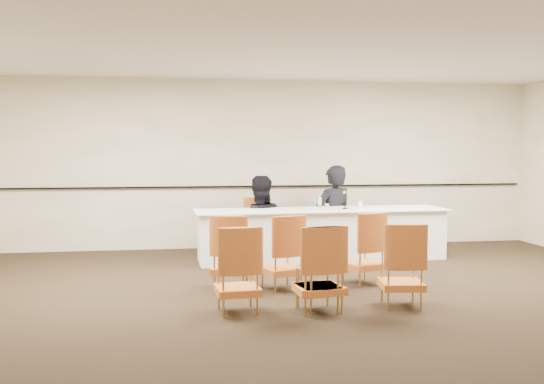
{
  "coord_description": "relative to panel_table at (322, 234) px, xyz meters",
  "views": [
    {
      "loc": [
        -1.57,
        -6.79,
        1.76
      ],
      "look_at": [
        -0.09,
        2.6,
        1.09
      ],
      "focal_mm": 40.0,
      "sensor_mm": 36.0,
      "label": 1
    }
  ],
  "objects": [
    {
      "name": "ceiling",
      "position": [
        -0.72,
        -2.6,
        2.6
      ],
      "size": [
        10.0,
        10.0,
        0.0
      ],
      "primitive_type": "plane",
      "rotation": [
        3.14,
        0.0,
        0.0
      ],
      "color": "white",
      "rests_on": "ground"
    },
    {
      "name": "panelist_second",
      "position": [
        -0.94,
        0.56,
        0.01
      ],
      "size": [
        0.89,
        0.7,
        1.82
      ],
      "primitive_type": "imported",
      "rotation": [
        0.0,
        0.0,
        3.13
      ],
      "color": "black",
      "rests_on": "ground"
    },
    {
      "name": "aud_chair_back_left",
      "position": [
        -1.65,
        -2.97,
        0.07
      ],
      "size": [
        0.53,
        0.53,
        0.95
      ],
      "primitive_type": null,
      "rotation": [
        0.0,
        0.0,
        0.07
      ],
      "color": "#B54920",
      "rests_on": "ground"
    },
    {
      "name": "aud_chair_front_mid",
      "position": [
        -1.0,
        -1.99,
        0.07
      ],
      "size": [
        0.63,
        0.63,
        0.95
      ],
      "primitive_type": null,
      "rotation": [
        0.0,
        0.0,
        0.31
      ],
      "color": "#B54920",
      "rests_on": "ground"
    },
    {
      "name": "aud_chair_back_mid",
      "position": [
        -0.79,
        -3.06,
        0.07
      ],
      "size": [
        0.53,
        0.53,
        0.95
      ],
      "primitive_type": null,
      "rotation": [
        0.0,
        0.0,
        0.06
      ],
      "color": "#B54920",
      "rests_on": "ground"
    },
    {
      "name": "panelist_second_chair",
      "position": [
        -0.94,
        0.56,
        0.07
      ],
      "size": [
        0.51,
        0.51,
        0.95
      ],
      "primitive_type": null,
      "rotation": [
        0.0,
        0.0,
        0.03
      ],
      "color": "#B54920",
      "rests_on": "ground"
    },
    {
      "name": "wall_rail",
      "position": [
        -0.72,
        1.36,
        0.7
      ],
      "size": [
        9.8,
        0.04,
        0.03
      ],
      "primitive_type": "cube",
      "color": "black",
      "rests_on": "wall_back"
    },
    {
      "name": "aud_chair_extra",
      "position": [
        -0.76,
        -3.06,
        0.07
      ],
      "size": [
        0.59,
        0.59,
        0.95
      ],
      "primitive_type": null,
      "rotation": [
        0.0,
        0.0,
        0.19
      ],
      "color": "#B54920",
      "rests_on": "ground"
    },
    {
      "name": "aud_chair_front_right",
      "position": [
        0.1,
        -1.83,
        0.07
      ],
      "size": [
        0.64,
        0.64,
        0.95
      ],
      "primitive_type": null,
      "rotation": [
        0.0,
        0.0,
        0.35
      ],
      "color": "#B54920",
      "rests_on": "ground"
    },
    {
      "name": "drinking_glass",
      "position": [
        0.05,
        -0.12,
        0.45
      ],
      "size": [
        0.08,
        0.08,
        0.1
      ],
      "primitive_type": "cylinder",
      "rotation": [
        0.0,
        0.0,
        0.39
      ],
      "color": "silver",
      "rests_on": "panel_table"
    },
    {
      "name": "microphone",
      "position": [
        0.37,
        -0.04,
        0.55
      ],
      "size": [
        0.14,
        0.22,
        0.29
      ],
      "primitive_type": null,
      "rotation": [
        0.0,
        0.0,
        -0.21
      ],
      "color": "black",
      "rests_on": "panel_table"
    },
    {
      "name": "floor",
      "position": [
        -0.72,
        -2.6,
        -0.4
      ],
      "size": [
        10.0,
        10.0,
        0.0
      ],
      "primitive_type": "plane",
      "color": "black",
      "rests_on": "ground"
    },
    {
      "name": "panelist_main",
      "position": [
        0.36,
        0.6,
        0.11
      ],
      "size": [
        0.83,
        0.69,
        1.96
      ],
      "primitive_type": "imported",
      "rotation": [
        0.0,
        0.0,
        3.5
      ],
      "color": "black",
      "rests_on": "ground"
    },
    {
      "name": "coffee_cup",
      "position": [
        0.61,
        -0.07,
        0.47
      ],
      "size": [
        0.11,
        0.11,
        0.13
      ],
      "primitive_type": "cylinder",
      "rotation": [
        0.0,
        0.0,
        -0.35
      ],
      "color": "white",
      "rests_on": "panel_table"
    },
    {
      "name": "wall_back",
      "position": [
        -0.72,
        1.4,
        1.1
      ],
      "size": [
        10.0,
        0.04,
        3.0
      ],
      "primitive_type": "cube",
      "color": "beige",
      "rests_on": "ground"
    },
    {
      "name": "aud_chair_back_right",
      "position": [
        0.19,
        -2.99,
        0.07
      ],
      "size": [
        0.57,
        0.57,
        0.95
      ],
      "primitive_type": null,
      "rotation": [
        0.0,
        0.0,
        -0.14
      ],
      "color": "#B54920",
      "rests_on": "ground"
    },
    {
      "name": "papers",
      "position": [
        0.41,
        -0.05,
        0.41
      ],
      "size": [
        0.36,
        0.32,
        0.0
      ],
      "primitive_type": "cube",
      "rotation": [
        0.0,
        0.0,
        0.42
      ],
      "color": "white",
      "rests_on": "panel_table"
    },
    {
      "name": "panel_table",
      "position": [
        0.0,
        0.0,
        0.0
      ],
      "size": [
        4.06,
        1.05,
        0.81
      ],
      "primitive_type": null,
      "rotation": [
        0.0,
        0.0,
        0.03
      ],
      "color": "white",
      "rests_on": "ground"
    },
    {
      "name": "water_bottle",
      "position": [
        -0.06,
        -0.09,
        0.51
      ],
      "size": [
        0.08,
        0.08,
        0.22
      ],
      "primitive_type": null,
      "rotation": [
        0.0,
        0.0,
        0.23
      ],
      "color": "teal",
      "rests_on": "panel_table"
    },
    {
      "name": "panelist_main_chair",
      "position": [
        0.36,
        0.6,
        0.07
      ],
      "size": [
        0.51,
        0.51,
        0.95
      ],
      "primitive_type": null,
      "rotation": [
        0.0,
        0.0,
        0.03
      ],
      "color": "#B54920",
      "rests_on": "ground"
    },
    {
      "name": "aud_chair_front_left",
      "position": [
        -1.62,
        -1.84,
        0.07
      ],
      "size": [
        0.6,
        0.6,
        0.95
      ],
      "primitive_type": null,
      "rotation": [
        0.0,
        0.0,
        -0.23
      ],
      "color": "#B54920",
      "rests_on": "ground"
    }
  ]
}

